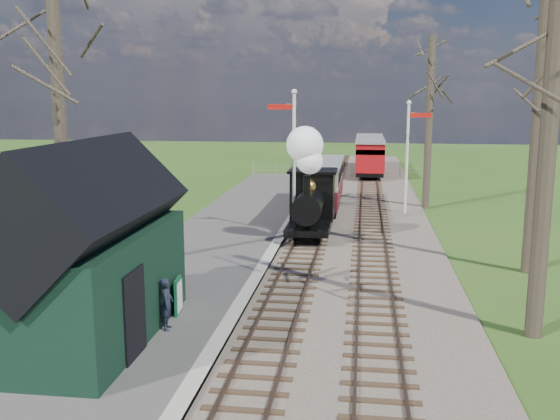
{
  "coord_description": "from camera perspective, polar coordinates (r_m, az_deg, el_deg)",
  "views": [
    {
      "loc": [
        2.16,
        -9.58,
        5.98
      ],
      "look_at": [
        -1.0,
        13.88,
        1.6
      ],
      "focal_mm": 40.0,
      "sensor_mm": 36.0,
      "label": 1
    }
  ],
  "objects": [
    {
      "name": "distant_hills",
      "position": [
        77.22,
        6.83,
        -6.3
      ],
      "size": [
        114.4,
        48.0,
        22.02
      ],
      "color": "#385B23",
      "rests_on": "ground"
    },
    {
      "name": "ballast_bed",
      "position": [
        32.14,
        6.01,
        -0.21
      ],
      "size": [
        8.0,
        60.0,
        0.1
      ],
      "primitive_type": "cube",
      "color": "brown",
      "rests_on": "ground"
    },
    {
      "name": "track_near",
      "position": [
        32.2,
        3.7,
        -0.06
      ],
      "size": [
        1.6,
        60.0,
        0.15
      ],
      "color": "brown",
      "rests_on": "ground"
    },
    {
      "name": "track_far",
      "position": [
        32.13,
        8.33,
        -0.18
      ],
      "size": [
        1.6,
        60.0,
        0.15
      ],
      "color": "brown",
      "rests_on": "ground"
    },
    {
      "name": "platform",
      "position": [
        24.95,
        -5.67,
        -3.2
      ],
      "size": [
        5.0,
        44.0,
        0.2
      ],
      "primitive_type": "cube",
      "color": "#474442",
      "rests_on": "ground"
    },
    {
      "name": "coping_strip",
      "position": [
        24.53,
        -0.43,
        -3.37
      ],
      "size": [
        0.4,
        44.0,
        0.21
      ],
      "primitive_type": "cube",
      "color": "#B2AD9E",
      "rests_on": "ground"
    },
    {
      "name": "station_shed",
      "position": [
        15.49,
        -17.27,
        -3.86
      ],
      "size": [
        3.25,
        6.3,
        4.78
      ],
      "color": "black",
      "rests_on": "platform"
    },
    {
      "name": "semaphore_near",
      "position": [
        25.86,
        1.14,
        5.25
      ],
      "size": [
        1.22,
        0.24,
        6.22
      ],
      "color": "silver",
      "rests_on": "ground"
    },
    {
      "name": "semaphore_far",
      "position": [
        31.77,
        11.7,
        5.52
      ],
      "size": [
        1.22,
        0.24,
        5.72
      ],
      "color": "silver",
      "rests_on": "ground"
    },
    {
      "name": "bare_trees",
      "position": [
        19.71,
        5.31,
        8.2
      ],
      "size": [
        15.51,
        22.39,
        12.0
      ],
      "color": "#382D23",
      "rests_on": "ground"
    },
    {
      "name": "fence_line",
      "position": [
        45.94,
        5.31,
        3.64
      ],
      "size": [
        12.6,
        0.08,
        1.0
      ],
      "color": "slate",
      "rests_on": "ground"
    },
    {
      "name": "locomotive",
      "position": [
        25.8,
        2.76,
        1.86
      ],
      "size": [
        1.84,
        4.3,
        4.61
      ],
      "color": "black",
      "rests_on": "ground"
    },
    {
      "name": "coach",
      "position": [
        31.86,
        3.71,
        2.47
      ],
      "size": [
        2.15,
        7.37,
        2.26
      ],
      "color": "black",
      "rests_on": "ground"
    },
    {
      "name": "red_carriage_a",
      "position": [
        45.79,
        8.22,
        4.79
      ],
      "size": [
        2.11,
        5.22,
        2.22
      ],
      "color": "black",
      "rests_on": "ground"
    },
    {
      "name": "red_carriage_b",
      "position": [
        51.27,
        8.17,
        5.39
      ],
      "size": [
        2.11,
        5.22,
        2.22
      ],
      "color": "black",
      "rests_on": "ground"
    },
    {
      "name": "sign_board",
      "position": [
        17.01,
        -9.29,
        -7.77
      ],
      "size": [
        0.15,
        0.67,
        0.98
      ],
      "color": "#104D2D",
      "rests_on": "platform"
    },
    {
      "name": "bench",
      "position": [
        18.36,
        -10.03,
        -6.7
      ],
      "size": [
        0.98,
        1.56,
        0.86
      ],
      "color": "#432F18",
      "rests_on": "platform"
    },
    {
      "name": "person",
      "position": [
        15.93,
        -10.31,
        -8.44
      ],
      "size": [
        0.37,
        0.52,
        1.32
      ],
      "primitive_type": "imported",
      "rotation": [
        0.0,
        0.0,
        1.7
      ],
      "color": "#1A1F30",
      "rests_on": "platform"
    }
  ]
}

